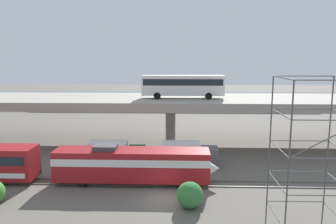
{
  "coord_description": "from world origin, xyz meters",
  "views": [
    {
      "loc": [
        1.36,
        -28.78,
        13.27
      ],
      "look_at": [
        -0.55,
        24.71,
        4.24
      ],
      "focal_mm": 34.75,
      "sensor_mm": 36.0,
      "label": 1
    }
  ],
  "objects_px": {
    "service_truck_west": "(188,154)",
    "parked_car_5": "(61,99)",
    "service_truck_east": "(115,153)",
    "train_locomotive": "(140,164)",
    "parked_car_4": "(251,99)",
    "transit_bus_on_overpass": "(183,84)",
    "parked_car_1": "(137,98)",
    "parked_car_0": "(281,99)",
    "parked_car_2": "(93,100)",
    "parked_car_3": "(198,99)",
    "scaffolding_tower": "(311,160)"
  },
  "relations": [
    {
      "from": "service_truck_west",
      "to": "parked_car_5",
      "type": "bearing_deg",
      "value": 125.51
    },
    {
      "from": "scaffolding_tower",
      "to": "parked_car_2",
      "type": "xyz_separation_m",
      "value": [
        -30.94,
        60.29,
        -3.92
      ]
    },
    {
      "from": "parked_car_5",
      "to": "parked_car_4",
      "type": "bearing_deg",
      "value": 0.76
    },
    {
      "from": "parked_car_2",
      "to": "parked_car_4",
      "type": "distance_m",
      "value": 40.66
    },
    {
      "from": "train_locomotive",
      "to": "parked_car_1",
      "type": "bearing_deg",
      "value": 97.64
    },
    {
      "from": "train_locomotive",
      "to": "parked_car_2",
      "type": "relative_size",
      "value": 4.06
    },
    {
      "from": "parked_car_3",
      "to": "parked_car_5",
      "type": "xyz_separation_m",
      "value": [
        -35.86,
        -0.08,
        0.0
      ]
    },
    {
      "from": "parked_car_5",
      "to": "service_truck_west",
      "type": "bearing_deg",
      "value": -54.49
    },
    {
      "from": "service_truck_east",
      "to": "parked_car_3",
      "type": "height_order",
      "value": "parked_car_3"
    },
    {
      "from": "transit_bus_on_overpass",
      "to": "parked_car_1",
      "type": "height_order",
      "value": "transit_bus_on_overpass"
    },
    {
      "from": "service_truck_west",
      "to": "parked_car_5",
      "type": "relative_size",
      "value": 1.48
    },
    {
      "from": "train_locomotive",
      "to": "service_truck_east",
      "type": "xyz_separation_m",
      "value": [
        -3.72,
        5.57,
        -0.55
      ]
    },
    {
      "from": "service_truck_west",
      "to": "parked_car_3",
      "type": "distance_m",
      "value": 45.38
    },
    {
      "from": "service_truck_west",
      "to": "parked_car_1",
      "type": "xyz_separation_m",
      "value": [
        -12.41,
        47.73,
        0.89
      ]
    },
    {
      "from": "transit_bus_on_overpass",
      "to": "parked_car_5",
      "type": "distance_m",
      "value": 48.11
    },
    {
      "from": "scaffolding_tower",
      "to": "parked_car_3",
      "type": "height_order",
      "value": "scaffolding_tower"
    },
    {
      "from": "train_locomotive",
      "to": "parked_car_4",
      "type": "height_order",
      "value": "train_locomotive"
    },
    {
      "from": "service_truck_east",
      "to": "scaffolding_tower",
      "type": "height_order",
      "value": "scaffolding_tower"
    },
    {
      "from": "parked_car_2",
      "to": "parked_car_4",
      "type": "relative_size",
      "value": 0.97
    },
    {
      "from": "parked_car_0",
      "to": "parked_car_2",
      "type": "xyz_separation_m",
      "value": [
        -48.82,
        -3.95,
        0.0
      ]
    },
    {
      "from": "service_truck_west",
      "to": "parked_car_4",
      "type": "relative_size",
      "value": 1.53
    },
    {
      "from": "scaffolding_tower",
      "to": "parked_car_2",
      "type": "distance_m",
      "value": 67.87
    },
    {
      "from": "scaffolding_tower",
      "to": "parked_car_4",
      "type": "distance_m",
      "value": 63.59
    },
    {
      "from": "service_truck_east",
      "to": "train_locomotive",
      "type": "bearing_deg",
      "value": -56.3
    },
    {
      "from": "scaffolding_tower",
      "to": "parked_car_4",
      "type": "height_order",
      "value": "scaffolding_tower"
    },
    {
      "from": "service_truck_east",
      "to": "parked_car_4",
      "type": "distance_m",
      "value": 52.89
    },
    {
      "from": "parked_car_3",
      "to": "parked_car_4",
      "type": "distance_m",
      "value": 13.81
    },
    {
      "from": "scaffolding_tower",
      "to": "parked_car_0",
      "type": "distance_m",
      "value": 66.8
    },
    {
      "from": "service_truck_east",
      "to": "parked_car_2",
      "type": "relative_size",
      "value": 1.59
    },
    {
      "from": "transit_bus_on_overpass",
      "to": "parked_car_4",
      "type": "bearing_deg",
      "value": 63.56
    },
    {
      "from": "transit_bus_on_overpass",
      "to": "parked_car_5",
      "type": "height_order",
      "value": "transit_bus_on_overpass"
    },
    {
      "from": "scaffolding_tower",
      "to": "train_locomotive",
      "type": "bearing_deg",
      "value": 138.98
    },
    {
      "from": "parked_car_0",
      "to": "scaffolding_tower",
      "type": "bearing_deg",
      "value": 74.44
    },
    {
      "from": "service_truck_west",
      "to": "parked_car_5",
      "type": "xyz_separation_m",
      "value": [
        -32.22,
        45.15,
        0.89
      ]
    },
    {
      "from": "parked_car_3",
      "to": "parked_car_2",
      "type": "bearing_deg",
      "value": 3.97
    },
    {
      "from": "parked_car_1",
      "to": "parked_car_2",
      "type": "xyz_separation_m",
      "value": [
        -10.74,
        -4.36,
        -0.0
      ]
    },
    {
      "from": "transit_bus_on_overpass",
      "to": "parked_car_1",
      "type": "bearing_deg",
      "value": 107.17
    },
    {
      "from": "transit_bus_on_overpass",
      "to": "service_truck_east",
      "type": "relative_size",
      "value": 1.76
    },
    {
      "from": "parked_car_2",
      "to": "transit_bus_on_overpass",
      "type": "bearing_deg",
      "value": 123.67
    },
    {
      "from": "service_truck_west",
      "to": "parked_car_0",
      "type": "xyz_separation_m",
      "value": [
        25.67,
        47.32,
        0.89
      ]
    },
    {
      "from": "service_truck_east",
      "to": "service_truck_west",
      "type": "bearing_deg",
      "value": 0.0
    },
    {
      "from": "parked_car_2",
      "to": "train_locomotive",
      "type": "bearing_deg",
      "value": 110.08
    },
    {
      "from": "scaffolding_tower",
      "to": "parked_car_0",
      "type": "bearing_deg",
      "value": 74.44
    },
    {
      "from": "train_locomotive",
      "to": "service_truck_west",
      "type": "distance_m",
      "value": 7.69
    },
    {
      "from": "parked_car_3",
      "to": "parked_car_5",
      "type": "height_order",
      "value": "same"
    },
    {
      "from": "scaffolding_tower",
      "to": "parked_car_1",
      "type": "relative_size",
      "value": 2.72
    },
    {
      "from": "transit_bus_on_overpass",
      "to": "parked_car_0",
      "type": "height_order",
      "value": "transit_bus_on_overpass"
    },
    {
      "from": "parked_car_1",
      "to": "parked_car_3",
      "type": "distance_m",
      "value": 16.24
    },
    {
      "from": "service_truck_west",
      "to": "service_truck_east",
      "type": "xyz_separation_m",
      "value": [
        -8.98,
        0.0,
        0.0
      ]
    },
    {
      "from": "service_truck_west",
      "to": "parked_car_4",
      "type": "distance_m",
      "value": 49.03
    }
  ]
}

